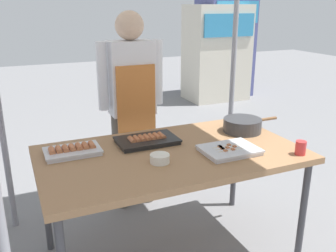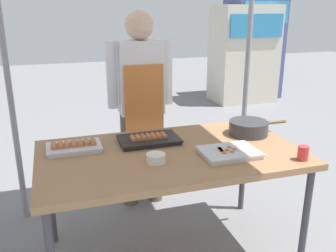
{
  "view_description": "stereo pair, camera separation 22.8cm",
  "coord_description": "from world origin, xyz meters",
  "px_view_note": "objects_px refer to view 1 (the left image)",
  "views": [
    {
      "loc": [
        -0.87,
        -1.93,
        1.61
      ],
      "look_at": [
        0.0,
        0.05,
        0.9
      ],
      "focal_mm": 39.67,
      "sensor_mm": 36.0,
      "label": 1
    },
    {
      "loc": [
        -0.65,
        -2.01,
        1.61
      ],
      "look_at": [
        0.0,
        0.05,
        0.9
      ],
      "focal_mm": 39.67,
      "sensor_mm": 36.0,
      "label": 2
    }
  ],
  "objects_px": {
    "vendor_woman": "(132,97)",
    "tray_meat_skewers": "(229,150)",
    "stall_table": "(171,159)",
    "neighbor_stall_left": "(216,53)",
    "cooking_wok": "(243,125)",
    "neighbor_stall_right": "(225,44)",
    "tray_grilled_sausages": "(147,140)",
    "tray_pork_links": "(72,151)",
    "drink_cup_near_edge": "(301,148)",
    "condiment_bowl": "(160,159)"
  },
  "relations": [
    {
      "from": "drink_cup_near_edge",
      "to": "stall_table",
      "type": "bearing_deg",
      "value": 152.94
    },
    {
      "from": "stall_table",
      "to": "neighbor_stall_left",
      "type": "distance_m",
      "value": 4.45
    },
    {
      "from": "condiment_bowl",
      "to": "neighbor_stall_left",
      "type": "height_order",
      "value": "neighbor_stall_left"
    },
    {
      "from": "tray_pork_links",
      "to": "neighbor_stall_right",
      "type": "relative_size",
      "value": 0.18
    },
    {
      "from": "tray_pork_links",
      "to": "cooking_wok",
      "type": "relative_size",
      "value": 0.77
    },
    {
      "from": "cooking_wok",
      "to": "tray_grilled_sausages",
      "type": "bearing_deg",
      "value": 175.42
    },
    {
      "from": "tray_grilled_sausages",
      "to": "neighbor_stall_left",
      "type": "xyz_separation_m",
      "value": [
        2.59,
        3.48,
        0.04
      ]
    },
    {
      "from": "stall_table",
      "to": "neighbor_stall_right",
      "type": "distance_m",
      "value": 4.81
    },
    {
      "from": "tray_pork_links",
      "to": "condiment_bowl",
      "type": "bearing_deg",
      "value": -37.11
    },
    {
      "from": "tray_meat_skewers",
      "to": "vendor_woman",
      "type": "height_order",
      "value": "vendor_woman"
    },
    {
      "from": "tray_meat_skewers",
      "to": "neighbor_stall_left",
      "type": "relative_size",
      "value": 0.21
    },
    {
      "from": "stall_table",
      "to": "tray_pork_links",
      "type": "xyz_separation_m",
      "value": [
        -0.56,
        0.2,
        0.07
      ]
    },
    {
      "from": "cooking_wok",
      "to": "tray_pork_links",
      "type": "bearing_deg",
      "value": 176.99
    },
    {
      "from": "tray_pork_links",
      "to": "drink_cup_near_edge",
      "type": "bearing_deg",
      "value": -23.87
    },
    {
      "from": "neighbor_stall_right",
      "to": "condiment_bowl",
      "type": "bearing_deg",
      "value": -126.04
    },
    {
      "from": "vendor_woman",
      "to": "tray_meat_skewers",
      "type": "bearing_deg",
      "value": 109.33
    },
    {
      "from": "condiment_bowl",
      "to": "tray_meat_skewers",
      "type": "bearing_deg",
      "value": -4.08
    },
    {
      "from": "tray_meat_skewers",
      "to": "neighbor_stall_right",
      "type": "distance_m",
      "value": 4.76
    },
    {
      "from": "stall_table",
      "to": "neighbor_stall_left",
      "type": "xyz_separation_m",
      "value": [
        2.51,
        3.68,
        0.11
      ]
    },
    {
      "from": "drink_cup_near_edge",
      "to": "neighbor_stall_right",
      "type": "bearing_deg",
      "value": 63.64
    },
    {
      "from": "neighbor_stall_right",
      "to": "neighbor_stall_left",
      "type": "bearing_deg",
      "value": -142.99
    },
    {
      "from": "cooking_wok",
      "to": "condiment_bowl",
      "type": "relative_size",
      "value": 3.8
    },
    {
      "from": "vendor_woman",
      "to": "neighbor_stall_left",
      "type": "relative_size",
      "value": 0.98
    },
    {
      "from": "drink_cup_near_edge",
      "to": "neighbor_stall_left",
      "type": "bearing_deg",
      "value": 65.79
    },
    {
      "from": "tray_meat_skewers",
      "to": "vendor_woman",
      "type": "xyz_separation_m",
      "value": [
        -0.32,
        0.91,
        0.16
      ]
    },
    {
      "from": "tray_pork_links",
      "to": "neighbor_stall_right",
      "type": "bearing_deg",
      "value": 47.71
    },
    {
      "from": "drink_cup_near_edge",
      "to": "neighbor_stall_left",
      "type": "height_order",
      "value": "neighbor_stall_left"
    },
    {
      "from": "tray_pork_links",
      "to": "neighbor_stall_right",
      "type": "xyz_separation_m",
      "value": [
        3.36,
        3.7,
        0.16
      ]
    },
    {
      "from": "tray_meat_skewers",
      "to": "condiment_bowl",
      "type": "relative_size",
      "value": 3.02
    },
    {
      "from": "tray_meat_skewers",
      "to": "tray_pork_links",
      "type": "bearing_deg",
      "value": 157.73
    },
    {
      "from": "drink_cup_near_edge",
      "to": "neighbor_stall_right",
      "type": "relative_size",
      "value": 0.05
    },
    {
      "from": "stall_table",
      "to": "tray_pork_links",
      "type": "distance_m",
      "value": 0.6
    },
    {
      "from": "tray_pork_links",
      "to": "drink_cup_near_edge",
      "type": "distance_m",
      "value": 1.37
    },
    {
      "from": "tray_pork_links",
      "to": "stall_table",
      "type": "bearing_deg",
      "value": -19.73
    },
    {
      "from": "tray_grilled_sausages",
      "to": "condiment_bowl",
      "type": "relative_size",
      "value": 3.48
    },
    {
      "from": "condiment_bowl",
      "to": "drink_cup_near_edge",
      "type": "xyz_separation_m",
      "value": [
        0.82,
        -0.23,
        0.02
      ]
    },
    {
      "from": "tray_meat_skewers",
      "to": "neighbor_stall_left",
      "type": "bearing_deg",
      "value": 60.3
    },
    {
      "from": "stall_table",
      "to": "condiment_bowl",
      "type": "height_order",
      "value": "condiment_bowl"
    },
    {
      "from": "condiment_bowl",
      "to": "drink_cup_near_edge",
      "type": "relative_size",
      "value": 1.33
    },
    {
      "from": "tray_grilled_sausages",
      "to": "neighbor_stall_left",
      "type": "distance_m",
      "value": 4.34
    },
    {
      "from": "tray_meat_skewers",
      "to": "cooking_wok",
      "type": "relative_size",
      "value": 0.79
    },
    {
      "from": "condiment_bowl",
      "to": "neighbor_stall_right",
      "type": "distance_m",
      "value": 4.98
    },
    {
      "from": "tray_pork_links",
      "to": "drink_cup_near_edge",
      "type": "relative_size",
      "value": 3.9
    },
    {
      "from": "cooking_wok",
      "to": "neighbor_stall_right",
      "type": "relative_size",
      "value": 0.23
    },
    {
      "from": "tray_grilled_sausages",
      "to": "drink_cup_near_edge",
      "type": "bearing_deg",
      "value": -35.26
    },
    {
      "from": "tray_pork_links",
      "to": "cooking_wok",
      "type": "bearing_deg",
      "value": -3.01
    },
    {
      "from": "cooking_wok",
      "to": "neighbor_stall_left",
      "type": "distance_m",
      "value": 4.01
    },
    {
      "from": "stall_table",
      "to": "tray_grilled_sausages",
      "type": "distance_m",
      "value": 0.23
    },
    {
      "from": "tray_meat_skewers",
      "to": "cooking_wok",
      "type": "distance_m",
      "value": 0.42
    },
    {
      "from": "neighbor_stall_left",
      "to": "stall_table",
      "type": "bearing_deg",
      "value": -124.26
    }
  ]
}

